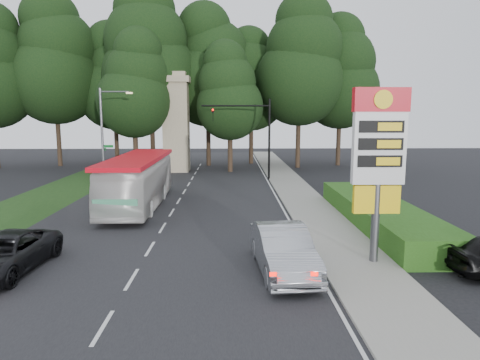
{
  "coord_description": "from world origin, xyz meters",
  "views": [
    {
      "loc": [
        3.56,
        -14.13,
        5.85
      ],
      "look_at": [
        4.07,
        9.61,
        2.2
      ],
      "focal_mm": 32.0,
      "sensor_mm": 36.0,
      "label": 1
    }
  ],
  "objects_px": {
    "sedan_silver": "(283,250)",
    "traffic_signal_mast": "(255,128)",
    "streetlight_signs": "(105,131)",
    "monument": "(176,122)",
    "transit_bus": "(139,182)",
    "suv_charcoal": "(4,254)",
    "gas_station_pylon": "(379,152)"
  },
  "relations": [
    {
      "from": "streetlight_signs",
      "to": "traffic_signal_mast",
      "type": "bearing_deg",
      "value": 8.92
    },
    {
      "from": "gas_station_pylon",
      "to": "monument",
      "type": "distance_m",
      "value": 30.17
    },
    {
      "from": "sedan_silver",
      "to": "suv_charcoal",
      "type": "distance_m",
      "value": 10.39
    },
    {
      "from": "traffic_signal_mast",
      "to": "monument",
      "type": "bearing_deg",
      "value": 142.0
    },
    {
      "from": "traffic_signal_mast",
      "to": "suv_charcoal",
      "type": "height_order",
      "value": "traffic_signal_mast"
    },
    {
      "from": "gas_station_pylon",
      "to": "streetlight_signs",
      "type": "bearing_deg",
      "value": 128.96
    },
    {
      "from": "traffic_signal_mast",
      "to": "transit_bus",
      "type": "bearing_deg",
      "value": -125.85
    },
    {
      "from": "monument",
      "to": "suv_charcoal",
      "type": "xyz_separation_m",
      "value": [
        -2.89,
        -28.65,
        -4.38
      ]
    },
    {
      "from": "traffic_signal_mast",
      "to": "streetlight_signs",
      "type": "xyz_separation_m",
      "value": [
        -12.67,
        -1.99,
        -0.23
      ]
    },
    {
      "from": "monument",
      "to": "sedan_silver",
      "type": "height_order",
      "value": "monument"
    },
    {
      "from": "sedan_silver",
      "to": "suv_charcoal",
      "type": "height_order",
      "value": "sedan_silver"
    },
    {
      "from": "gas_station_pylon",
      "to": "transit_bus",
      "type": "xyz_separation_m",
      "value": [
        -11.53,
        10.91,
        -2.84
      ]
    },
    {
      "from": "transit_bus",
      "to": "sedan_silver",
      "type": "xyz_separation_m",
      "value": [
        7.83,
        -11.75,
        -0.74
      ]
    },
    {
      "from": "traffic_signal_mast",
      "to": "sedan_silver",
      "type": "relative_size",
      "value": 1.37
    },
    {
      "from": "gas_station_pylon",
      "to": "traffic_signal_mast",
      "type": "bearing_deg",
      "value": 99.09
    },
    {
      "from": "streetlight_signs",
      "to": "sedan_silver",
      "type": "xyz_separation_m",
      "value": [
        12.49,
        -20.85,
        -3.57
      ]
    },
    {
      "from": "gas_station_pylon",
      "to": "monument",
      "type": "relative_size",
      "value": 0.68
    },
    {
      "from": "gas_station_pylon",
      "to": "sedan_silver",
      "type": "distance_m",
      "value": 5.22
    },
    {
      "from": "sedan_silver",
      "to": "traffic_signal_mast",
      "type": "bearing_deg",
      "value": 84.68
    },
    {
      "from": "gas_station_pylon",
      "to": "traffic_signal_mast",
      "type": "xyz_separation_m",
      "value": [
        -3.52,
        22.0,
        0.22
      ]
    },
    {
      "from": "gas_station_pylon",
      "to": "monument",
      "type": "xyz_separation_m",
      "value": [
        -11.2,
        28.01,
        0.66
      ]
    },
    {
      "from": "gas_station_pylon",
      "to": "suv_charcoal",
      "type": "relative_size",
      "value": 1.32
    },
    {
      "from": "gas_station_pylon",
      "to": "monument",
      "type": "bearing_deg",
      "value": 111.8
    },
    {
      "from": "streetlight_signs",
      "to": "suv_charcoal",
      "type": "height_order",
      "value": "streetlight_signs"
    },
    {
      "from": "traffic_signal_mast",
      "to": "sedan_silver",
      "type": "xyz_separation_m",
      "value": [
        -0.18,
        -22.84,
        -3.81
      ]
    },
    {
      "from": "streetlight_signs",
      "to": "suv_charcoal",
      "type": "xyz_separation_m",
      "value": [
        2.1,
        -20.66,
        -3.72
      ]
    },
    {
      "from": "traffic_signal_mast",
      "to": "monument",
      "type": "height_order",
      "value": "monument"
    },
    {
      "from": "traffic_signal_mast",
      "to": "gas_station_pylon",
      "type": "bearing_deg",
      "value": -80.91
    },
    {
      "from": "transit_bus",
      "to": "gas_station_pylon",
      "type": "bearing_deg",
      "value": -44.17
    },
    {
      "from": "streetlight_signs",
      "to": "sedan_silver",
      "type": "bearing_deg",
      "value": -59.08
    },
    {
      "from": "traffic_signal_mast",
      "to": "suv_charcoal",
      "type": "xyz_separation_m",
      "value": [
        -10.57,
        -22.65,
        -3.95
      ]
    },
    {
      "from": "monument",
      "to": "streetlight_signs",
      "type": "bearing_deg",
      "value": -121.97
    }
  ]
}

